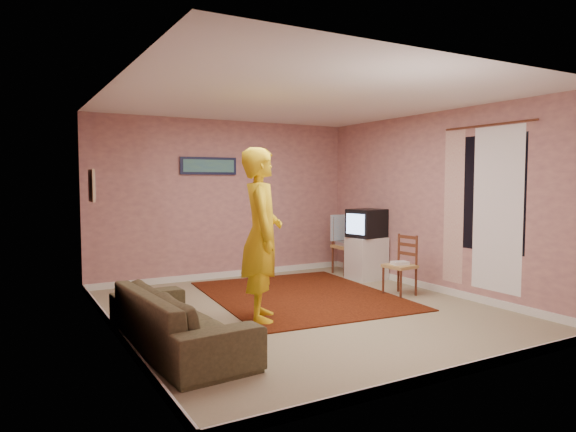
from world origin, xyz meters
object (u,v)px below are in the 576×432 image
sofa (178,319)px  person (262,235)px  tv_cabinet (366,258)px  chair_b (400,259)px  crt_tv (367,223)px  chair_a (348,239)px

sofa → person: bearing=-69.5°
tv_cabinet → chair_b: bearing=-105.5°
chair_b → person: person is taller
crt_tv → sofa: (-3.74, -1.91, -0.63)m
crt_tv → chair_a: size_ratio=1.14×
tv_cabinet → chair_b: chair_b is taller
tv_cabinet → sofa: 4.21m
chair_a → chair_b: 1.75m
tv_cabinet → sofa: tv_cabinet is taller
tv_cabinet → chair_a: bearing=88.3°
crt_tv → chair_a: bearing=77.8°
crt_tv → chair_b: bearing=-115.2°
chair_b → person: size_ratio=0.23×
tv_cabinet → chair_a: chair_a is taller
chair_b → person: (-2.27, -0.21, 0.48)m
sofa → tv_cabinet: bearing=-67.4°
person → sofa: bearing=139.0°
tv_cabinet → crt_tv: 0.57m
tv_cabinet → person: (-2.59, -1.38, 0.65)m
chair_a → person: 3.26m
chair_b → sofa: (-3.43, -0.74, -0.23)m
tv_cabinet → chair_a: size_ratio=1.30×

